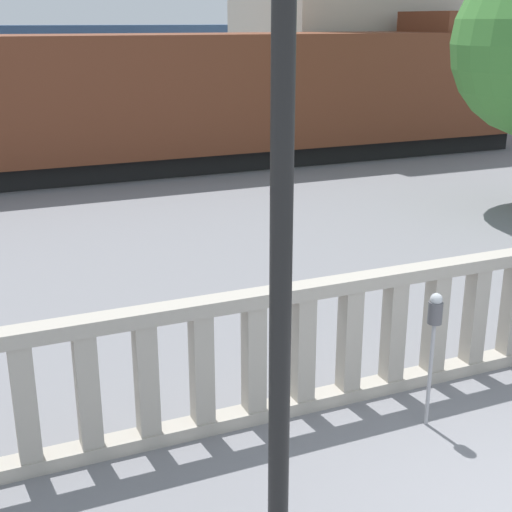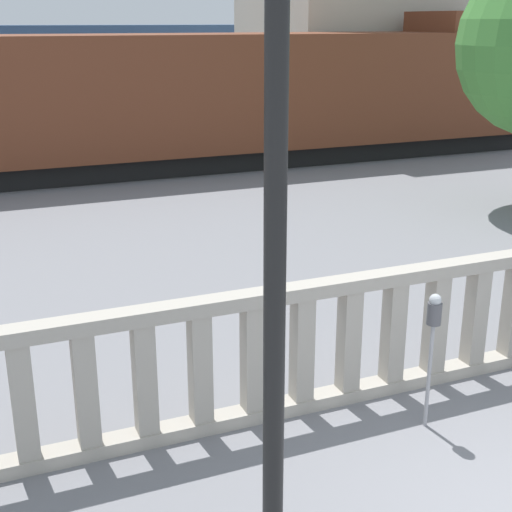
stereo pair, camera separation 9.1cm
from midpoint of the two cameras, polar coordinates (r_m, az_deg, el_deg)
name	(u,v)px [view 1 (the left image)]	position (r m, az deg, el deg)	size (l,w,h in m)	color
balustrade	(393,331)	(7.94, 10.61, -5.91)	(17.58, 0.24, 1.42)	#ADA599
lamppost	(283,49)	(4.33, 1.58, 16.26)	(0.36, 0.36, 6.88)	black
parking_meter	(434,324)	(7.17, 13.72, -5.30)	(0.14, 0.14, 1.44)	#99999E
train_near	(98,103)	(19.35, -12.69, 11.84)	(26.32, 2.93, 4.18)	black
train_far	(69,65)	(34.93, -14.83, 14.52)	(26.41, 2.77, 4.31)	black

